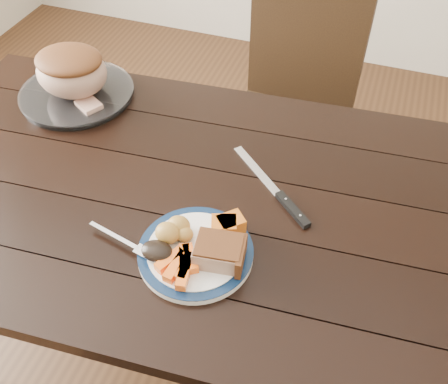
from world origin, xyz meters
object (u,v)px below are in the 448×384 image
(pork_slice, at_px, (219,252))
(carving_knife, at_px, (283,199))
(roast_joint, at_px, (72,73))
(dining_table, at_px, (198,217))
(chair_far, at_px, (292,104))
(dinner_plate, at_px, (196,253))
(fork, at_px, (126,242))
(serving_platter, at_px, (77,94))

(pork_slice, relative_size, carving_knife, 0.40)
(roast_joint, bearing_deg, dining_table, -27.60)
(chair_far, height_order, roast_joint, chair_far)
(carving_knife, bearing_deg, pork_slice, -68.91)
(carving_knife, bearing_deg, dining_table, -126.40)
(dinner_plate, distance_m, fork, 0.16)
(pork_slice, bearing_deg, fork, -172.31)
(dining_table, xyz_separation_m, dinner_plate, (0.07, -0.18, 0.10))
(dinner_plate, xyz_separation_m, carving_knife, (0.14, 0.22, -0.00))
(dining_table, bearing_deg, pork_slice, -55.27)
(pork_slice, distance_m, fork, 0.21)
(chair_far, height_order, pork_slice, chair_far)
(dinner_plate, relative_size, carving_knife, 1.00)
(serving_platter, distance_m, pork_slice, 0.75)
(serving_platter, xyz_separation_m, fork, (0.40, -0.46, 0.01))
(dinner_plate, height_order, pork_slice, pork_slice)
(pork_slice, bearing_deg, dinner_plate, 175.24)
(dining_table, relative_size, serving_platter, 5.04)
(pork_slice, distance_m, carving_knife, 0.24)
(chair_far, relative_size, serving_platter, 2.82)
(serving_platter, height_order, pork_slice, pork_slice)
(dinner_plate, bearing_deg, roast_joint, 142.17)
(serving_platter, relative_size, roast_joint, 1.58)
(carving_knife, bearing_deg, fork, -97.58)
(chair_far, xyz_separation_m, carving_knife, (0.13, -0.69, 0.23))
(fork, distance_m, carving_knife, 0.39)
(chair_far, distance_m, dinner_plate, 0.94)
(dining_table, bearing_deg, serving_platter, 152.40)
(carving_knife, bearing_deg, chair_far, 141.98)
(fork, bearing_deg, pork_slice, 20.36)
(pork_slice, relative_size, fork, 0.57)
(pork_slice, xyz_separation_m, fork, (-0.21, -0.03, -0.02))
(dining_table, distance_m, fork, 0.25)
(dinner_plate, height_order, fork, fork)
(roast_joint, distance_m, carving_knife, 0.73)
(dining_table, height_order, dinner_plate, dinner_plate)
(chair_far, xyz_separation_m, dinner_plate, (-0.01, -0.91, 0.23))
(dining_table, xyz_separation_m, roast_joint, (-0.48, 0.25, 0.18))
(pork_slice, relative_size, roast_joint, 0.49)
(dinner_plate, height_order, carving_knife, dinner_plate)
(dinner_plate, bearing_deg, dining_table, 111.36)
(pork_slice, xyz_separation_m, carving_knife, (0.08, 0.23, -0.04))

